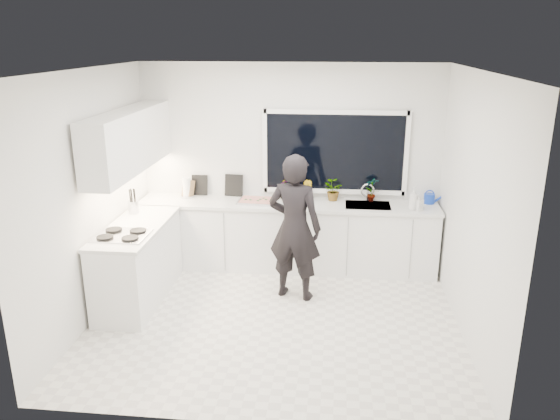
# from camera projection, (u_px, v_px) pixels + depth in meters

# --- Properties ---
(floor) EXTENTS (4.00, 3.50, 0.02)m
(floor) POSITION_uv_depth(u_px,v_px,m) (275.00, 320.00, 6.09)
(floor) COLOR beige
(floor) RESTS_ON ground
(wall_back) EXTENTS (4.00, 0.02, 2.70)m
(wall_back) POSITION_uv_depth(u_px,v_px,m) (290.00, 165.00, 7.35)
(wall_back) COLOR white
(wall_back) RESTS_ON ground
(wall_left) EXTENTS (0.02, 3.50, 2.70)m
(wall_left) POSITION_uv_depth(u_px,v_px,m) (90.00, 198.00, 5.88)
(wall_left) COLOR white
(wall_left) RESTS_ON ground
(wall_right) EXTENTS (0.02, 3.50, 2.70)m
(wall_right) POSITION_uv_depth(u_px,v_px,m) (473.00, 209.00, 5.48)
(wall_right) COLOR white
(wall_right) RESTS_ON ground
(ceiling) EXTENTS (4.00, 3.50, 0.02)m
(ceiling) POSITION_uv_depth(u_px,v_px,m) (274.00, 69.00, 5.26)
(ceiling) COLOR white
(ceiling) RESTS_ON wall_back
(window) EXTENTS (1.80, 0.02, 1.00)m
(window) POSITION_uv_depth(u_px,v_px,m) (335.00, 152.00, 7.19)
(window) COLOR black
(window) RESTS_ON wall_back
(base_cabinets_back) EXTENTS (3.92, 0.58, 0.88)m
(base_cabinets_back) POSITION_uv_depth(u_px,v_px,m) (287.00, 237.00, 7.33)
(base_cabinets_back) COLOR white
(base_cabinets_back) RESTS_ON floor
(base_cabinets_left) EXTENTS (0.58, 1.60, 0.88)m
(base_cabinets_left) POSITION_uv_depth(u_px,v_px,m) (138.00, 264.00, 6.45)
(base_cabinets_left) COLOR white
(base_cabinets_left) RESTS_ON floor
(countertop_back) EXTENTS (3.94, 0.62, 0.04)m
(countertop_back) POSITION_uv_depth(u_px,v_px,m) (287.00, 204.00, 7.18)
(countertop_back) COLOR silver
(countertop_back) RESTS_ON base_cabinets_back
(countertop_left) EXTENTS (0.62, 1.60, 0.04)m
(countertop_left) POSITION_uv_depth(u_px,v_px,m) (135.00, 227.00, 6.31)
(countertop_left) COLOR silver
(countertop_left) RESTS_ON base_cabinets_left
(upper_cabinets) EXTENTS (0.34, 2.10, 0.70)m
(upper_cabinets) POSITION_uv_depth(u_px,v_px,m) (129.00, 140.00, 6.37)
(upper_cabinets) COLOR white
(upper_cabinets) RESTS_ON wall_left
(sink) EXTENTS (0.58, 0.42, 0.14)m
(sink) POSITION_uv_depth(u_px,v_px,m) (368.00, 209.00, 7.09)
(sink) COLOR silver
(sink) RESTS_ON countertop_back
(faucet) EXTENTS (0.03, 0.03, 0.22)m
(faucet) POSITION_uv_depth(u_px,v_px,m) (368.00, 193.00, 7.23)
(faucet) COLOR silver
(faucet) RESTS_ON countertop_back
(stovetop) EXTENTS (0.56, 0.48, 0.03)m
(stovetop) POSITION_uv_depth(u_px,v_px,m) (122.00, 235.00, 5.97)
(stovetop) COLOR black
(stovetop) RESTS_ON countertop_left
(person) EXTENTS (0.73, 0.57, 1.76)m
(person) POSITION_uv_depth(u_px,v_px,m) (295.00, 228.00, 6.37)
(person) COLOR black
(person) RESTS_ON floor
(pizza_tray) EXTENTS (0.52, 0.40, 0.03)m
(pizza_tray) POSITION_uv_depth(u_px,v_px,m) (258.00, 201.00, 7.19)
(pizza_tray) COLOR silver
(pizza_tray) RESTS_ON countertop_back
(pizza) EXTENTS (0.48, 0.35, 0.01)m
(pizza) POSITION_uv_depth(u_px,v_px,m) (258.00, 200.00, 7.18)
(pizza) COLOR #B12F17
(pizza) RESTS_ON pizza_tray
(watering_can) EXTENTS (0.17, 0.17, 0.13)m
(watering_can) POSITION_uv_depth(u_px,v_px,m) (429.00, 199.00, 7.13)
(watering_can) COLOR #1338B4
(watering_can) RESTS_ON countertop_back
(paper_towel_roll) EXTENTS (0.14, 0.14, 0.26)m
(paper_towel_roll) POSITION_uv_depth(u_px,v_px,m) (187.00, 188.00, 7.38)
(paper_towel_roll) COLOR white
(paper_towel_roll) RESTS_ON countertop_back
(knife_block) EXTENTS (0.16, 0.14, 0.22)m
(knife_block) POSITION_uv_depth(u_px,v_px,m) (188.00, 189.00, 7.42)
(knife_block) COLOR #A3794C
(knife_block) RESTS_ON countertop_back
(utensil_crock) EXTENTS (0.16, 0.16, 0.16)m
(utensil_crock) POSITION_uv_depth(u_px,v_px,m) (133.00, 207.00, 6.73)
(utensil_crock) COLOR silver
(utensil_crock) RESTS_ON countertop_left
(picture_frame_large) EXTENTS (0.22, 0.02, 0.28)m
(picture_frame_large) POSITION_uv_depth(u_px,v_px,m) (200.00, 185.00, 7.49)
(picture_frame_large) COLOR black
(picture_frame_large) RESTS_ON countertop_back
(picture_frame_small) EXTENTS (0.25, 0.05, 0.30)m
(picture_frame_small) POSITION_uv_depth(u_px,v_px,m) (234.00, 185.00, 7.44)
(picture_frame_small) COLOR black
(picture_frame_small) RESTS_ON countertop_back
(herb_plants) EXTENTS (1.36, 0.30, 0.33)m
(herb_plants) POSITION_uv_depth(u_px,v_px,m) (327.00, 190.00, 7.24)
(herb_plants) COLOR #26662D
(herb_plants) RESTS_ON countertop_back
(soap_bottles) EXTENTS (0.21, 0.15, 0.29)m
(soap_bottles) POSITION_uv_depth(u_px,v_px,m) (415.00, 200.00, 6.84)
(soap_bottles) COLOR #D8BF66
(soap_bottles) RESTS_ON countertop_back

